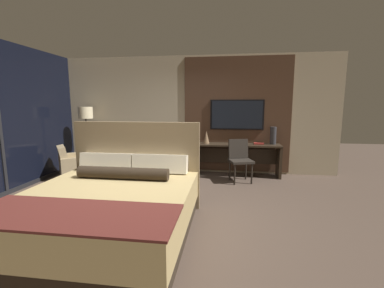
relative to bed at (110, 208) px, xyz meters
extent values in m
plane|color=#4C3D33|center=(0.41, 0.73, -0.36)|extent=(16.00, 16.00, 0.00)
cube|color=#BCAD8E|center=(0.41, 3.33, 1.04)|extent=(7.20, 0.06, 2.80)
cube|color=#4C3323|center=(1.66, 3.29, 1.04)|extent=(2.49, 0.03, 2.70)
cube|color=black|center=(-2.57, 1.13, -0.32)|extent=(0.05, 6.00, 0.08)
cube|color=#33281E|center=(0.00, -0.11, -0.25)|extent=(1.94, 2.04, 0.22)
cube|color=tan|center=(0.00, -0.11, 0.05)|extent=(2.00, 2.10, 0.39)
cube|color=#56231E|center=(0.00, -0.80, 0.26)|extent=(2.02, 0.74, 0.02)
cube|color=#7F6B4C|center=(0.00, 0.98, 0.33)|extent=(2.04, 0.08, 1.38)
cube|color=beige|center=(-0.43, 0.84, 0.39)|extent=(0.84, 0.23, 0.31)
cube|color=beige|center=(0.43, 0.84, 0.39)|extent=(0.84, 0.23, 0.31)
cylinder|color=#2D2319|center=(0.00, 0.43, 0.33)|extent=(1.30, 0.17, 0.17)
cube|color=#2D2319|center=(1.66, 3.03, 0.37)|extent=(1.99, 0.47, 0.03)
cube|color=#2D2319|center=(0.70, 3.03, 0.00)|extent=(0.06, 0.42, 0.71)
cube|color=#2D2319|center=(2.63, 3.03, 0.00)|extent=(0.06, 0.42, 0.71)
cube|color=#2D2319|center=(1.66, 3.24, 0.07)|extent=(1.87, 0.02, 0.36)
cube|color=black|center=(1.66, 3.25, 1.05)|extent=(1.25, 0.04, 0.70)
cube|color=black|center=(1.66, 3.23, 1.05)|extent=(1.17, 0.01, 0.64)
cube|color=#28231E|center=(1.74, 2.52, 0.10)|extent=(0.56, 0.55, 0.05)
cube|color=#28231E|center=(1.69, 2.70, 0.34)|extent=(0.44, 0.22, 0.42)
cylinder|color=black|center=(1.61, 2.30, -0.14)|extent=(0.04, 0.04, 0.44)
cylinder|color=black|center=(1.97, 2.40, -0.14)|extent=(0.04, 0.04, 0.44)
cylinder|color=black|center=(1.52, 2.63, -0.14)|extent=(0.04, 0.04, 0.44)
cylinder|color=black|center=(1.87, 2.74, -0.14)|extent=(0.04, 0.04, 0.44)
cube|color=#998460|center=(-1.87, 2.31, -0.16)|extent=(0.89, 0.87, 0.40)
cube|color=#998460|center=(-2.10, 2.14, 0.22)|extent=(0.50, 0.55, 0.38)
cube|color=#998460|center=(-1.67, 2.06, -0.09)|extent=(0.61, 0.52, 0.54)
cube|color=#998460|center=(-2.07, 2.57, -0.09)|extent=(0.61, 0.52, 0.54)
cylinder|color=#282623|center=(-1.99, 2.98, -0.35)|extent=(0.28, 0.28, 0.03)
cylinder|color=#332D28|center=(-1.99, 2.98, 0.32)|extent=(0.03, 0.03, 1.35)
cylinder|color=beige|center=(-1.99, 2.98, 1.09)|extent=(0.34, 0.34, 0.28)
cylinder|color=#333338|center=(2.49, 3.12, 0.59)|extent=(0.14, 0.14, 0.40)
cone|color=#846647|center=(0.96, 3.06, 0.53)|extent=(0.15, 0.15, 0.29)
cube|color=maroon|center=(2.17, 3.08, 0.40)|extent=(0.23, 0.16, 0.03)
camera|label=1|loc=(1.44, -2.90, 1.29)|focal=24.00mm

